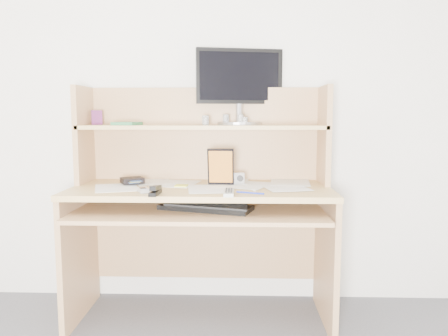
{
  "coord_description": "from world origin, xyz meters",
  "views": [
    {
      "loc": [
        0.2,
        -0.86,
        1.13
      ],
      "look_at": [
        0.13,
        1.43,
        0.86
      ],
      "focal_mm": 35.0,
      "sensor_mm": 36.0,
      "label": 1
    }
  ],
  "objects_px": {
    "tv_remote": "(229,193)",
    "game_case": "(221,167)",
    "monitor": "(239,84)",
    "desk": "(202,194)",
    "keyboard": "(206,207)"
  },
  "relations": [
    {
      "from": "tv_remote",
      "to": "game_case",
      "type": "height_order",
      "value": "game_case"
    },
    {
      "from": "keyboard",
      "to": "desk",
      "type": "bearing_deg",
      "value": 116.72
    },
    {
      "from": "tv_remote",
      "to": "monitor",
      "type": "xyz_separation_m",
      "value": [
        0.05,
        0.52,
        0.55
      ]
    },
    {
      "from": "keyboard",
      "to": "tv_remote",
      "type": "bearing_deg",
      "value": -30.41
    },
    {
      "from": "tv_remote",
      "to": "game_case",
      "type": "bearing_deg",
      "value": 100.26
    },
    {
      "from": "game_case",
      "to": "monitor",
      "type": "height_order",
      "value": "monitor"
    },
    {
      "from": "desk",
      "to": "game_case",
      "type": "height_order",
      "value": "desk"
    },
    {
      "from": "tv_remote",
      "to": "monitor",
      "type": "height_order",
      "value": "monitor"
    },
    {
      "from": "monitor",
      "to": "desk",
      "type": "bearing_deg",
      "value": -150.54
    },
    {
      "from": "desk",
      "to": "keyboard",
      "type": "xyz_separation_m",
      "value": [
        0.03,
        -0.21,
        -0.03
      ]
    },
    {
      "from": "desk",
      "to": "tv_remote",
      "type": "xyz_separation_m",
      "value": [
        0.16,
        -0.34,
        0.07
      ]
    },
    {
      "from": "desk",
      "to": "monitor",
      "type": "height_order",
      "value": "monitor"
    },
    {
      "from": "desk",
      "to": "monitor",
      "type": "xyz_separation_m",
      "value": [
        0.21,
        0.18,
        0.62
      ]
    },
    {
      "from": "desk",
      "to": "monitor",
      "type": "relative_size",
      "value": 2.76
    },
    {
      "from": "keyboard",
      "to": "monitor",
      "type": "distance_m",
      "value": 0.78
    }
  ]
}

